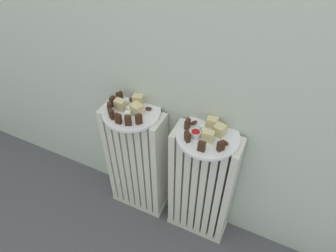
{
  "coord_description": "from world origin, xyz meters",
  "views": [
    {
      "loc": [
        0.38,
        -0.52,
        1.43
      ],
      "look_at": [
        0.0,
        0.28,
        0.62
      ],
      "focal_mm": 32.27,
      "sensor_mm": 36.0,
      "label": 1
    }
  ],
  "objects_px": {
    "radiator_left": "(137,163)",
    "plate_left": "(132,112)",
    "jam_bowl_right": "(196,134)",
    "fork": "(207,135)",
    "plate_right": "(208,136)",
    "radiator_right": "(201,187)"
  },
  "relations": [
    {
      "from": "radiator_left",
      "to": "fork",
      "type": "bearing_deg",
      "value": -0.38
    },
    {
      "from": "plate_left",
      "to": "fork",
      "type": "height_order",
      "value": "fork"
    },
    {
      "from": "plate_right",
      "to": "radiator_right",
      "type": "bearing_deg",
      "value": 0.0
    },
    {
      "from": "plate_left",
      "to": "plate_right",
      "type": "height_order",
      "value": "same"
    },
    {
      "from": "radiator_left",
      "to": "jam_bowl_right",
      "type": "xyz_separation_m",
      "value": [
        0.29,
        -0.03,
        0.35
      ]
    },
    {
      "from": "plate_left",
      "to": "radiator_right",
      "type": "bearing_deg",
      "value": 0.0
    },
    {
      "from": "fork",
      "to": "plate_left",
      "type": "bearing_deg",
      "value": 179.62
    },
    {
      "from": "plate_left",
      "to": "jam_bowl_right",
      "type": "distance_m",
      "value": 0.3
    },
    {
      "from": "radiator_left",
      "to": "plate_left",
      "type": "xyz_separation_m",
      "value": [
        0.0,
        0.0,
        0.33
      ]
    },
    {
      "from": "radiator_left",
      "to": "plate_left",
      "type": "height_order",
      "value": "plate_left"
    },
    {
      "from": "plate_right",
      "to": "fork",
      "type": "bearing_deg",
      "value": -131.68
    },
    {
      "from": "plate_left",
      "to": "plate_right",
      "type": "distance_m",
      "value": 0.33
    },
    {
      "from": "radiator_left",
      "to": "plate_right",
      "type": "xyz_separation_m",
      "value": [
        0.33,
        0.0,
        0.33
      ]
    },
    {
      "from": "radiator_right",
      "to": "plate_right",
      "type": "xyz_separation_m",
      "value": [
        -0.0,
        0.0,
        0.33
      ]
    },
    {
      "from": "plate_left",
      "to": "jam_bowl_right",
      "type": "height_order",
      "value": "jam_bowl_right"
    },
    {
      "from": "radiator_left",
      "to": "plate_right",
      "type": "distance_m",
      "value": 0.47
    },
    {
      "from": "plate_right",
      "to": "fork",
      "type": "height_order",
      "value": "fork"
    },
    {
      "from": "radiator_right",
      "to": "plate_right",
      "type": "relative_size",
      "value": 2.59
    },
    {
      "from": "jam_bowl_right",
      "to": "fork",
      "type": "bearing_deg",
      "value": 34.65
    },
    {
      "from": "plate_right",
      "to": "fork",
      "type": "xyz_separation_m",
      "value": [
        -0.0,
        -0.0,
        0.01
      ]
    },
    {
      "from": "plate_right",
      "to": "jam_bowl_right",
      "type": "height_order",
      "value": "jam_bowl_right"
    },
    {
      "from": "jam_bowl_right",
      "to": "fork",
      "type": "xyz_separation_m",
      "value": [
        0.04,
        0.03,
        -0.01
      ]
    }
  ]
}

